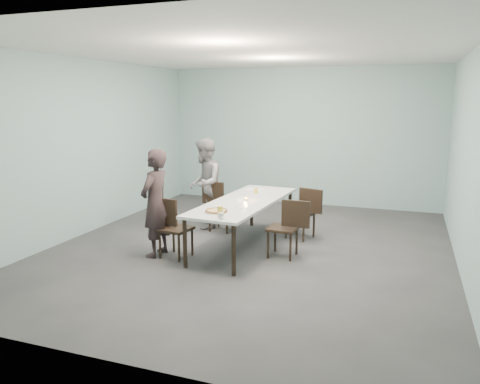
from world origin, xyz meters
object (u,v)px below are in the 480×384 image
(chair_near_right, at_px, (288,224))
(diner_far, at_px, (205,184))
(chair_near_left, at_px, (171,224))
(amber_tumbler, at_px, (256,191))
(chair_far_right, at_px, (305,210))
(side_plate, at_px, (241,207))
(chair_far_left, at_px, (218,203))
(pizza, at_px, (216,211))
(tealight, at_px, (246,199))
(table, at_px, (244,204))
(beer_glass, at_px, (220,212))
(diner_near, at_px, (155,203))
(water_tumbler, at_px, (221,216))

(chair_near_right, bearing_deg, diner_far, -28.96)
(chair_near_left, bearing_deg, amber_tumbler, 67.27)
(chair_far_right, bearing_deg, diner_far, 15.35)
(side_plate, bearing_deg, chair_far_left, 125.51)
(chair_far_left, height_order, amber_tumbler, chair_far_left)
(pizza, distance_m, side_plate, 0.47)
(chair_far_right, height_order, tealight, chair_far_right)
(table, height_order, beer_glass, beer_glass)
(table, height_order, diner_near, diner_near)
(amber_tumbler, bearing_deg, tealight, -86.70)
(table, height_order, pizza, pizza)
(chair_near_right, distance_m, tealight, 0.84)
(table, xyz_separation_m, tealight, (0.03, -0.00, 0.08))
(chair_far_right, height_order, diner_near, diner_near)
(pizza, relative_size, tealight, 6.07)
(side_plate, distance_m, amber_tumbler, 1.08)
(water_tumbler, bearing_deg, diner_near, 163.20)
(chair_near_left, height_order, chair_far_left, same)
(amber_tumbler, bearing_deg, table, -89.13)
(chair_near_right, bearing_deg, amber_tumbler, -46.02)
(chair_near_left, bearing_deg, pizza, 3.76)
(chair_far_right, height_order, water_tumbler, chair_far_right)
(chair_far_right, bearing_deg, chair_near_right, 106.76)
(chair_near_right, distance_m, amber_tumbler, 1.22)
(pizza, bearing_deg, tealight, 81.07)
(chair_near_right, height_order, beer_glass, beer_glass)
(chair_far_right, relative_size, tealight, 15.54)
(chair_near_left, relative_size, chair_near_right, 1.00)
(chair_near_left, distance_m, pizza, 0.80)
(table, xyz_separation_m, pizza, (-0.11, -0.87, 0.08))
(chair_far_left, distance_m, beer_glass, 2.07)
(chair_near_right, height_order, chair_far_right, same)
(chair_far_left, height_order, water_tumbler, chair_far_left)
(pizza, distance_m, tealight, 0.88)
(beer_glass, bearing_deg, diner_near, 166.69)
(chair_near_left, distance_m, beer_glass, 1.02)
(diner_far, distance_m, pizza, 1.96)
(table, xyz_separation_m, water_tumbler, (0.10, -1.21, 0.10))
(water_tumbler, bearing_deg, beer_glass, 119.50)
(chair_far_right, xyz_separation_m, diner_near, (-1.90, -1.59, 0.30))
(beer_glass, bearing_deg, water_tumbler, -60.50)
(diner_near, bearing_deg, table, 130.01)
(table, distance_m, chair_near_right, 0.84)
(pizza, bearing_deg, chair_near_right, 34.33)
(chair_near_right, bearing_deg, table, -16.34)
(diner_near, xyz_separation_m, side_plate, (1.20, 0.40, -0.05))
(chair_far_left, distance_m, water_tumbler, 2.16)
(chair_far_left, distance_m, chair_near_right, 1.84)
(side_plate, height_order, amber_tumbler, amber_tumbler)
(chair_far_left, height_order, beer_glass, beer_glass)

